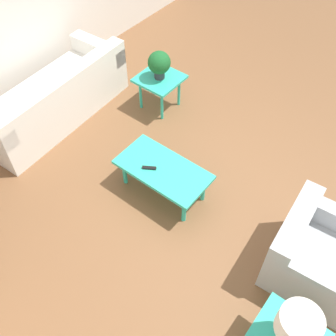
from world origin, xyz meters
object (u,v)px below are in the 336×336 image
armchair (315,255)px  side_table_plant (160,82)px  coffee_table (163,171)px  table_lamp (298,325)px  sofa (54,99)px  potted_plant (159,63)px

armchair → side_table_plant: bearing=64.7°
coffee_table → table_lamp: table_lamp is taller
sofa → potted_plant: size_ratio=5.69×
sofa → armchair: (-3.82, -0.01, 0.00)m
table_lamp → side_table_plant: bearing=-34.5°
sofa → potted_plant: bearing=133.6°
side_table_plant → table_lamp: table_lamp is taller
sofa → side_table_plant: (-1.00, -1.07, 0.14)m
side_table_plant → potted_plant: (-0.00, 0.00, 0.30)m
armchair → coffee_table: 1.82m
side_table_plant → potted_plant: 0.30m
potted_plant → table_lamp: bearing=145.5°
sofa → side_table_plant: sofa is taller
potted_plant → table_lamp: (-2.96, 2.04, 0.12)m
potted_plant → armchair: bearing=159.4°
table_lamp → coffee_table: bearing=-23.6°
side_table_plant → table_lamp: (-2.96, 2.04, 0.41)m
sofa → coffee_table: sofa is taller
armchair → table_lamp: 1.13m
coffee_table → table_lamp: bearing=156.4°
potted_plant → side_table_plant: bearing=0.0°
sofa → coffee_table: bearing=83.5°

